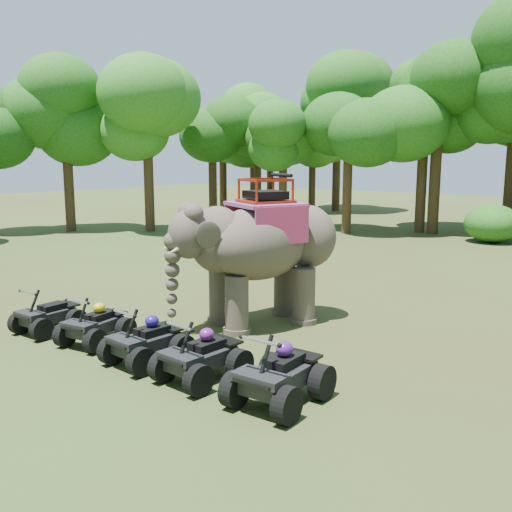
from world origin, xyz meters
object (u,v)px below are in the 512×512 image
Objects in this scene: atv_1 at (95,319)px; atv_3 at (201,349)px; atv_4 at (279,367)px; atv_0 at (48,310)px; atv_2 at (147,335)px; elephant at (262,250)px.

atv_3 is (3.54, -0.09, 0.05)m from atv_1.
atv_4 is (1.83, 0.09, 0.05)m from atv_3.
atv_2 is at bearing -0.78° from atv_0.
atv_3 reaches higher than atv_2.
atv_4 reaches higher than atv_2.
atv_2 is at bearing -12.45° from atv_1.
atv_2 is (-0.13, -3.88, -1.33)m from elephant.
elephant is 2.52× the size of atv_4.
atv_2 is 0.99× the size of atv_3.
atv_2 is at bearing -175.74° from atv_3.
atv_4 is at bearing -9.09° from atv_1.
atv_4 is at bearing -0.46° from atv_0.
elephant is at bearing 113.96° from atv_3.
atv_3 is at bearing -10.54° from atv_1.
atv_1 is at bearing 177.53° from atv_4.
atv_1 is 0.93× the size of atv_2.
atv_1 is at bearing 4.56° from atv_0.
atv_0 is 0.98× the size of atv_1.
atv_1 is 0.86× the size of atv_4.
elephant is at bearing 44.35° from atv_0.
atv_2 reaches higher than atv_1.
atv_1 is 5.37m from atv_4.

